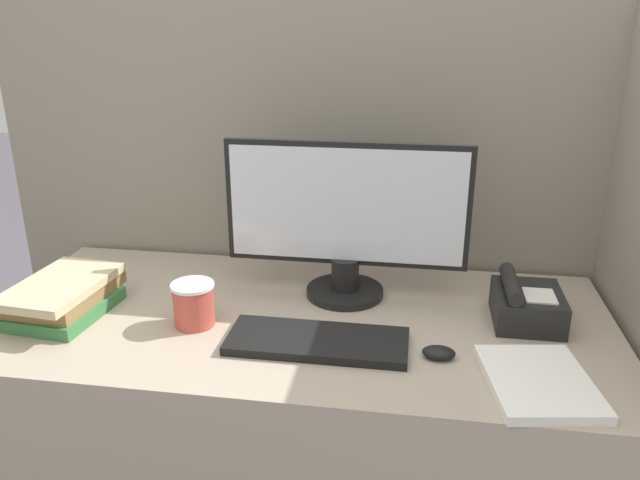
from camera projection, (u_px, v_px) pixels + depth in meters
The scene contains 9 objects.
cubicle_panel_rear at pixel (322, 254), 1.88m from camera, with size 1.92×0.04×1.46m.
desk at pixel (299, 439), 1.65m from camera, with size 1.52×0.71×0.72m.
monitor at pixel (346, 223), 1.57m from camera, with size 0.61×0.20×0.40m.
keyboard at pixel (318, 341), 1.39m from camera, with size 0.40×0.16×0.02m.
mouse at pixel (439, 353), 1.34m from camera, with size 0.07×0.05×0.03m.
coffee_cup at pixel (194, 304), 1.46m from camera, with size 0.10×0.10×0.11m.
book_stack at pixel (61, 296), 1.53m from camera, with size 0.24×0.31×0.09m.
desk_telephone at pixel (526, 305), 1.48m from camera, with size 0.16×0.18×0.11m.
paper_pile at pixel (539, 382), 1.23m from camera, with size 0.24×0.29×0.02m.
Camera 1 is at (0.27, -0.98, 1.43)m, focal length 35.00 mm.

